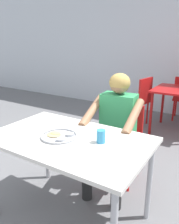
% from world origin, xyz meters
% --- Properties ---
extents(ground_plane, '(12.00, 12.00, 0.05)m').
position_xyz_m(ground_plane, '(0.00, 0.00, -0.03)').
color(ground_plane, slate).
extents(table_foreground, '(1.27, 0.79, 0.76)m').
position_xyz_m(table_foreground, '(-0.09, -0.02, 0.68)').
color(table_foreground, silver).
rests_on(table_foreground, ground).
extents(thali_tray, '(0.29, 0.29, 0.03)m').
position_xyz_m(thali_tray, '(-0.15, -0.06, 0.77)').
color(thali_tray, '#B7BABF').
rests_on(thali_tray, table_foreground).
extents(drinking_cup, '(0.07, 0.07, 0.10)m').
position_xyz_m(drinking_cup, '(0.17, 0.03, 0.81)').
color(drinking_cup, '#338CBF').
rests_on(drinking_cup, table_foreground).
extents(chair_foreground, '(0.45, 0.43, 0.83)m').
position_xyz_m(chair_foreground, '(0.02, 0.79, 0.49)').
color(chair_foreground, red).
rests_on(chair_foreground, ground).
extents(diner_foreground, '(0.52, 0.58, 1.19)m').
position_xyz_m(diner_foreground, '(0.03, 0.57, 0.71)').
color(diner_foreground, black).
rests_on(diner_foreground, ground).
extents(table_background_red, '(0.79, 0.81, 0.74)m').
position_xyz_m(table_background_red, '(0.26, 2.47, 0.64)').
color(table_background_red, '#B71414').
rests_on(table_background_red, ground).
extents(chair_red_left, '(0.45, 0.49, 0.88)m').
position_xyz_m(chair_red_left, '(-0.38, 2.44, 0.51)').
color(chair_red_left, '#AC1514').
rests_on(chair_red_left, ground).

